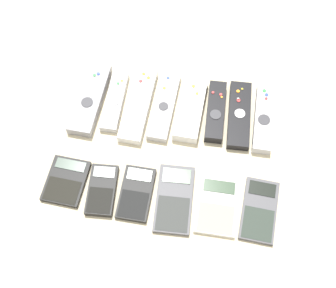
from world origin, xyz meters
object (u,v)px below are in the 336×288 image
(remote_0, at_px, (90,99))
(calculator_0, at_px, (66,181))
(remote_4, at_px, (190,109))
(calculator_2, at_px, (136,193))
(remote_3, at_px, (164,106))
(calculator_5, at_px, (259,210))
(remote_6, at_px, (239,115))
(remote_2, at_px, (138,105))
(calculator_1, at_px, (102,190))
(remote_7, at_px, (263,119))
(remote_5, at_px, (216,112))
(remote_1, at_px, (115,101))
(calculator_4, at_px, (217,206))
(calculator_3, at_px, (174,199))

(remote_0, height_order, calculator_0, remote_0)
(remote_4, bearing_deg, calculator_2, -109.39)
(remote_3, relative_size, calculator_0, 1.63)
(calculator_5, bearing_deg, remote_4, 131.78)
(remote_4, relative_size, remote_6, 0.96)
(remote_2, height_order, remote_4, remote_4)
(remote_2, relative_size, remote_3, 1.09)
(remote_6, height_order, calculator_1, remote_6)
(remote_3, distance_m, remote_7, 0.24)
(remote_7, xyz_separation_m, calculator_5, (0.00, -0.23, -0.01))
(remote_5, distance_m, calculator_1, 0.33)
(remote_1, distance_m, calculator_1, 0.24)
(calculator_1, height_order, calculator_2, calculator_1)
(remote_6, distance_m, calculator_4, 0.24)
(calculator_1, distance_m, calculator_3, 0.16)
(calculator_0, bearing_deg, remote_5, 39.48)
(remote_2, distance_m, calculator_2, 0.23)
(remote_1, bearing_deg, remote_3, 1.20)
(remote_6, bearing_deg, remote_2, 179.83)
(remote_0, xyz_separation_m, calculator_4, (0.34, -0.23, -0.01))
(remote_2, xyz_separation_m, calculator_1, (-0.04, -0.23, -0.00))
(calculator_4, bearing_deg, remote_3, 123.52)
(calculator_5, bearing_deg, remote_3, 140.32)
(remote_3, bearing_deg, remote_5, 3.42)
(remote_4, bearing_deg, calculator_3, -89.16)
(remote_7, xyz_separation_m, calculator_3, (-0.19, -0.23, -0.01))
(remote_6, distance_m, calculator_5, 0.24)
(remote_1, bearing_deg, calculator_2, -67.93)
(remote_0, relative_size, remote_2, 0.97)
(remote_0, distance_m, calculator_5, 0.49)
(remote_3, height_order, remote_4, remote_4)
(remote_5, height_order, calculator_3, remote_5)
(remote_0, bearing_deg, remote_1, 6.07)
(calculator_2, height_order, calculator_5, calculator_2)
(remote_5, bearing_deg, calculator_1, -135.40)
(remote_0, height_order, calculator_5, remote_0)
(remote_1, distance_m, calculator_3, 0.29)
(remote_3, height_order, calculator_1, remote_3)
(remote_1, height_order, remote_7, remote_7)
(remote_0, xyz_separation_m, remote_5, (0.31, 0.01, 0.00))
(calculator_1, height_order, calculator_4, calculator_1)
(remote_2, relative_size, calculator_5, 1.40)
(remote_3, xyz_separation_m, calculator_0, (-0.19, -0.23, -0.00))
(remote_4, distance_m, calculator_1, 0.29)
(calculator_2, xyz_separation_m, calculator_5, (0.28, 0.00, -0.00))
(remote_6, bearing_deg, calculator_5, -76.83)
(remote_2, bearing_deg, remote_3, 8.38)
(remote_4, height_order, calculator_2, remote_4)
(remote_1, height_order, remote_5, remote_5)
(remote_3, distance_m, calculator_4, 0.28)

